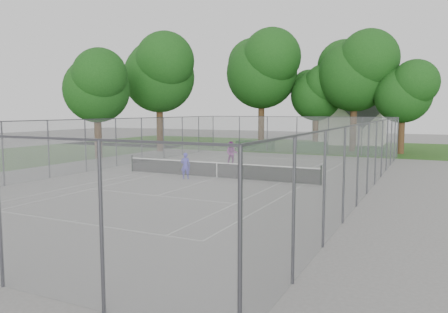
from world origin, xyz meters
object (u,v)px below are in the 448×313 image
at_px(house, 350,112).
at_px(girl_player, 185,166).
at_px(woman_player, 232,153).
at_px(tennis_net, 217,169).

distance_m(house, girl_player, 32.88).
xyz_separation_m(house, girl_player, (-4.01, -32.48, -3.17)).
height_order(house, girl_player, house).
relative_size(house, woman_player, 5.58).
height_order(tennis_net, woman_player, woman_player).
bearing_deg(girl_player, woman_player, -109.89).
relative_size(tennis_net, house, 1.31).
bearing_deg(tennis_net, girl_player, -141.44).
bearing_deg(house, girl_player, -97.04).
distance_m(tennis_net, girl_player, 1.94).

